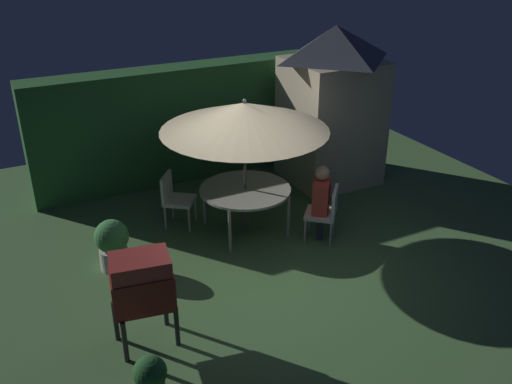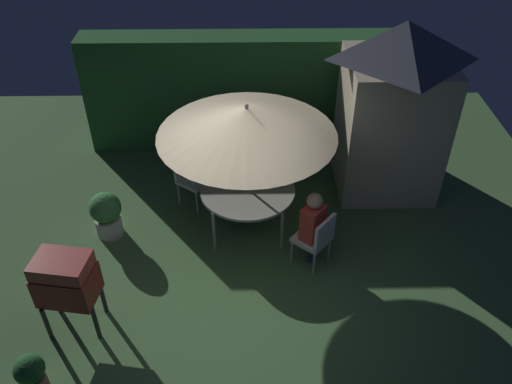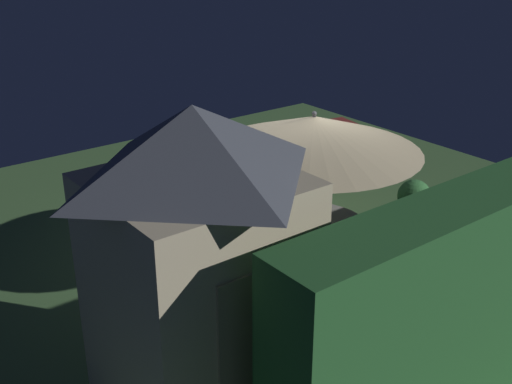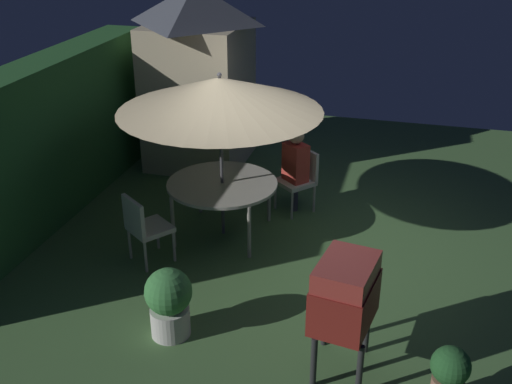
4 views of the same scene
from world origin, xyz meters
TOP-DOWN VIEW (x-y plane):
  - ground_plane at (0.00, 0.00)m, footprint 11.00×11.00m
  - hedge_backdrop at (0.00, 3.50)m, footprint 5.57×0.62m
  - garden_shed at (2.55, 2.14)m, footprint 1.69×1.61m
  - patio_table at (0.18, 0.98)m, footprint 1.45×1.45m
  - patio_umbrella at (0.18, 0.98)m, footprint 2.57×2.57m
  - bbq_grill at (-2.06, -0.93)m, footprint 0.77×0.61m
  - chair_near_shed at (1.17, 0.13)m, footprint 0.65×0.65m
  - chair_far_side at (-0.77, 1.68)m, footprint 0.65×0.65m
  - potted_plant_by_shed at (-2.00, 0.85)m, footprint 0.49×0.49m
  - potted_plant_by_grill at (-2.30, -1.91)m, footprint 0.35×0.35m
  - person_in_red at (1.10, 0.19)m, footprint 0.40×0.41m

SIDE VIEW (x-z plane):
  - ground_plane at x=0.00m, z-range 0.00..0.00m
  - potted_plant_by_grill at x=-2.30m, z-range 0.03..0.65m
  - potted_plant_by_shed at x=-2.00m, z-range 0.03..0.80m
  - chair_near_shed at x=1.17m, z-range 0.07..0.97m
  - chair_far_side at x=-0.77m, z-range 0.07..0.97m
  - patio_table at x=0.18m, z-range 0.33..1.08m
  - person_in_red at x=1.10m, z-range 0.15..1.41m
  - bbq_grill at x=-2.06m, z-range 0.25..1.45m
  - hedge_backdrop at x=0.00m, z-range 0.00..2.19m
  - garden_shed at x=2.55m, z-range 0.03..2.96m
  - patio_umbrella at x=0.18m, z-range 0.84..3.05m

